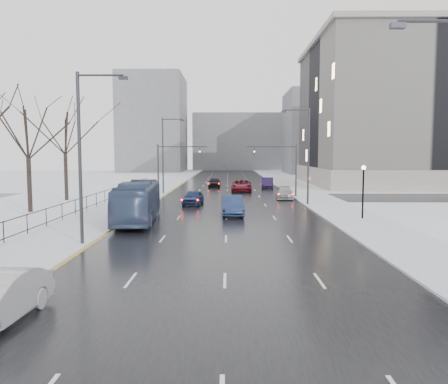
{
  "coord_description": "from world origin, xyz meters",
  "views": [
    {
      "loc": [
        0.14,
        -5.05,
        5.41
      ],
      "look_at": [
        -0.18,
        27.6,
        2.5
      ],
      "focal_mm": 35.0,
      "sensor_mm": 36.0,
      "label": 1
    }
  ],
  "objects_px": {
    "tree_park_d": "(31,213)",
    "streetlight_l_far": "(165,152)",
    "sedan_right_cross": "(241,185)",
    "mast_signal_left": "(167,164)",
    "mast_signal_right": "(287,164)",
    "tree_park_e": "(67,201)",
    "lamppost_r_mid": "(363,184)",
    "sedan_center_near": "(193,197)",
    "sedan_right_far": "(285,193)",
    "sedan_center_far": "(214,182)",
    "streetlight_l_near": "(84,150)",
    "no_uturn_sign": "(309,181)",
    "sedan_right_near": "(232,206)",
    "bus": "(138,201)",
    "sedan_right_distant": "(267,183)",
    "streetlight_r_mid": "(306,151)"
  },
  "relations": [
    {
      "from": "sedan_right_cross",
      "to": "mast_signal_left",
      "type": "bearing_deg",
      "value": -136.9
    },
    {
      "from": "streetlight_l_far",
      "to": "mast_signal_right",
      "type": "bearing_deg",
      "value": -14.48
    },
    {
      "from": "streetlight_r_mid",
      "to": "mast_signal_right",
      "type": "relative_size",
      "value": 1.54
    },
    {
      "from": "lamppost_r_mid",
      "to": "sedan_center_far",
      "type": "bearing_deg",
      "value": 111.23
    },
    {
      "from": "streetlight_l_near",
      "to": "sedan_center_near",
      "type": "xyz_separation_m",
      "value": [
        4.67,
        20.06,
        -4.8
      ]
    },
    {
      "from": "sedan_right_far",
      "to": "sedan_right_distant",
      "type": "bearing_deg",
      "value": 96.34
    },
    {
      "from": "streetlight_r_mid",
      "to": "streetlight_l_near",
      "type": "distance_m",
      "value": 25.82
    },
    {
      "from": "sedan_right_far",
      "to": "sedan_right_cross",
      "type": "bearing_deg",
      "value": 119.78
    },
    {
      "from": "sedan_right_near",
      "to": "sedan_center_far",
      "type": "height_order",
      "value": "sedan_right_near"
    },
    {
      "from": "tree_park_d",
      "to": "sedan_right_far",
      "type": "bearing_deg",
      "value": 26.5
    },
    {
      "from": "sedan_center_near",
      "to": "sedan_center_far",
      "type": "relative_size",
      "value": 1.01
    },
    {
      "from": "mast_signal_left",
      "to": "tree_park_e",
      "type": "bearing_deg",
      "value": -159.81
    },
    {
      "from": "tree_park_e",
      "to": "mast_signal_right",
      "type": "distance_m",
      "value": 26.16
    },
    {
      "from": "sedan_center_far",
      "to": "sedan_right_near",
      "type": "bearing_deg",
      "value": -84.41
    },
    {
      "from": "streetlight_l_far",
      "to": "mast_signal_right",
      "type": "height_order",
      "value": "streetlight_l_far"
    },
    {
      "from": "lamppost_r_mid",
      "to": "sedan_center_near",
      "type": "bearing_deg",
      "value": 145.23
    },
    {
      "from": "bus",
      "to": "sedan_right_far",
      "type": "xyz_separation_m",
      "value": [
        13.81,
        17.18,
        -0.87
      ]
    },
    {
      "from": "streetlight_l_far",
      "to": "sedan_right_far",
      "type": "relative_size",
      "value": 2.07
    },
    {
      "from": "sedan_right_near",
      "to": "sedan_right_far",
      "type": "xyz_separation_m",
      "value": [
        6.31,
        13.82,
        -0.15
      ]
    },
    {
      "from": "mast_signal_left",
      "to": "sedan_center_far",
      "type": "bearing_deg",
      "value": 71.27
    },
    {
      "from": "streetlight_l_near",
      "to": "sedan_right_far",
      "type": "bearing_deg",
      "value": 60.32
    },
    {
      "from": "streetlight_l_far",
      "to": "streetlight_r_mid",
      "type": "bearing_deg",
      "value": -36.3
    },
    {
      "from": "sedan_right_far",
      "to": "streetlight_l_near",
      "type": "bearing_deg",
      "value": -115.57
    },
    {
      "from": "streetlight_l_near",
      "to": "sedan_right_near",
      "type": "xyz_separation_m",
      "value": [
        8.67,
        12.45,
        -4.73
      ]
    },
    {
      "from": "sedan_center_near",
      "to": "sedan_center_far",
      "type": "distance_m",
      "value": 23.55
    },
    {
      "from": "tree_park_e",
      "to": "lamppost_r_mid",
      "type": "height_order",
      "value": "tree_park_e"
    },
    {
      "from": "sedan_right_near",
      "to": "sedan_right_cross",
      "type": "height_order",
      "value": "sedan_right_near"
    },
    {
      "from": "mast_signal_right",
      "to": "mast_signal_left",
      "type": "bearing_deg",
      "value": 180.0
    },
    {
      "from": "tree_park_e",
      "to": "sedan_right_cross",
      "type": "relative_size",
      "value": 2.23
    },
    {
      "from": "streetlight_l_near",
      "to": "sedan_center_far",
      "type": "height_order",
      "value": "streetlight_l_near"
    },
    {
      "from": "bus",
      "to": "sedan_right_cross",
      "type": "relative_size",
      "value": 1.86
    },
    {
      "from": "sedan_right_near",
      "to": "sedan_right_distant",
      "type": "xyz_separation_m",
      "value": [
        5.69,
        29.62,
        -0.03
      ]
    },
    {
      "from": "mast_signal_right",
      "to": "sedan_right_far",
      "type": "height_order",
      "value": "mast_signal_right"
    },
    {
      "from": "sedan_right_near",
      "to": "streetlight_l_near",
      "type": "bearing_deg",
      "value": -127.06
    },
    {
      "from": "tree_park_e",
      "to": "sedan_center_far",
      "type": "distance_m",
      "value": 25.39
    },
    {
      "from": "streetlight_l_far",
      "to": "sedan_right_cross",
      "type": "bearing_deg",
      "value": 22.61
    },
    {
      "from": "streetlight_r_mid",
      "to": "no_uturn_sign",
      "type": "bearing_deg",
      "value": 75.52
    },
    {
      "from": "tree_park_d",
      "to": "streetlight_l_far",
      "type": "height_order",
      "value": "streetlight_l_far"
    },
    {
      "from": "streetlight_l_far",
      "to": "sedan_center_near",
      "type": "bearing_deg",
      "value": -68.64
    },
    {
      "from": "tree_park_d",
      "to": "sedan_right_distant",
      "type": "bearing_deg",
      "value": 49.48
    },
    {
      "from": "tree_park_d",
      "to": "sedan_right_cross",
      "type": "height_order",
      "value": "tree_park_d"
    },
    {
      "from": "tree_park_e",
      "to": "sedan_right_far",
      "type": "relative_size",
      "value": 2.8
    },
    {
      "from": "sedan_right_cross",
      "to": "sedan_right_near",
      "type": "bearing_deg",
      "value": -91.97
    },
    {
      "from": "streetlight_r_mid",
      "to": "sedan_center_near",
      "type": "bearing_deg",
      "value": 179.68
    },
    {
      "from": "sedan_right_near",
      "to": "sedan_right_distant",
      "type": "height_order",
      "value": "sedan_right_near"
    },
    {
      "from": "sedan_center_near",
      "to": "tree_park_d",
      "type": "bearing_deg",
      "value": -152.49
    },
    {
      "from": "lamppost_r_mid",
      "to": "sedan_right_near",
      "type": "relative_size",
      "value": 0.83
    },
    {
      "from": "sedan_right_near",
      "to": "sedan_right_distant",
      "type": "distance_m",
      "value": 30.16
    },
    {
      "from": "streetlight_l_far",
      "to": "sedan_center_far",
      "type": "height_order",
      "value": "streetlight_l_far"
    },
    {
      "from": "no_uturn_sign",
      "to": "sedan_right_far",
      "type": "bearing_deg",
      "value": 136.5
    }
  ]
}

